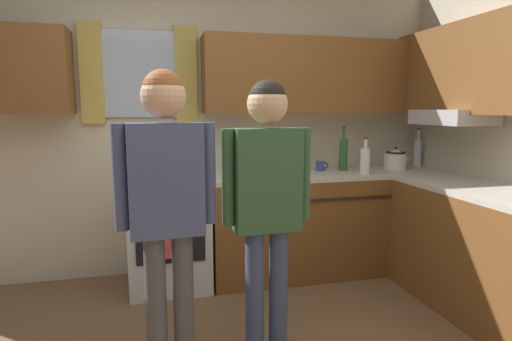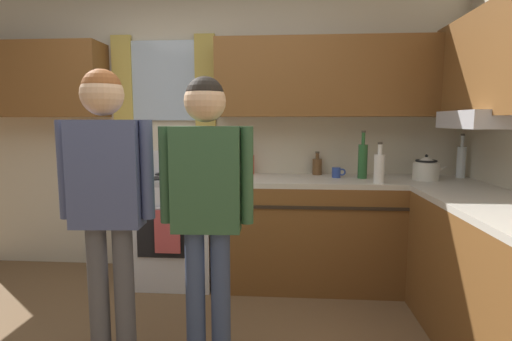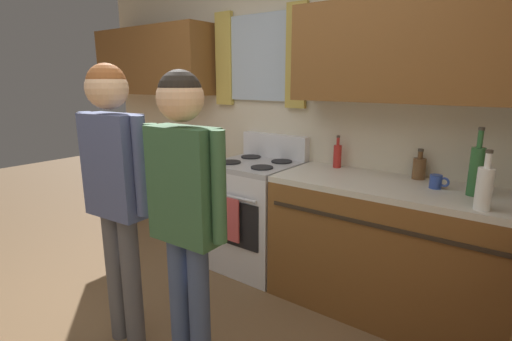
{
  "view_description": "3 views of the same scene",
  "coord_description": "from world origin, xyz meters",
  "px_view_note": "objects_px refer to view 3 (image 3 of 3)",
  "views": [
    {
      "loc": [
        -0.24,
        -1.8,
        1.44
      ],
      "look_at": [
        0.43,
        0.9,
        1.03
      ],
      "focal_mm": 28.92,
      "sensor_mm": 36.0,
      "label": 1
    },
    {
      "loc": [
        0.76,
        -1.7,
        1.37
      ],
      "look_at": [
        0.59,
        0.58,
        1.08
      ],
      "focal_mm": 27.58,
      "sensor_mm": 36.0,
      "label": 2
    },
    {
      "loc": [
        1.66,
        -0.87,
        1.55
      ],
      "look_at": [
        0.44,
        0.75,
        1.07
      ],
      "focal_mm": 26.85,
      "sensor_mm": 36.0,
      "label": 3
    }
  ],
  "objects_px": {
    "bottle_sauce_red": "(337,155)",
    "bottle_milk_white": "(484,187)",
    "bottle_squat_brown": "(419,168)",
    "adult_left": "(115,177)",
    "adult_in_plaid": "(185,197)",
    "mug_cobalt_blue": "(437,182)",
    "stove_oven": "(256,213)",
    "bottle_wine_green": "(476,170)"
  },
  "relations": [
    {
      "from": "bottle_wine_green",
      "to": "bottle_squat_brown",
      "type": "relative_size",
      "value": 1.92
    },
    {
      "from": "bottle_sauce_red",
      "to": "adult_left",
      "type": "distance_m",
      "value": 1.61
    },
    {
      "from": "adult_in_plaid",
      "to": "bottle_wine_green",
      "type": "bearing_deg",
      "value": 50.08
    },
    {
      "from": "bottle_wine_green",
      "to": "bottle_sauce_red",
      "type": "height_order",
      "value": "bottle_wine_green"
    },
    {
      "from": "stove_oven",
      "to": "bottle_squat_brown",
      "type": "height_order",
      "value": "bottle_squat_brown"
    },
    {
      "from": "adult_left",
      "to": "bottle_squat_brown",
      "type": "bearing_deg",
      "value": 50.34
    },
    {
      "from": "stove_oven",
      "to": "bottle_wine_green",
      "type": "distance_m",
      "value": 1.65
    },
    {
      "from": "bottle_milk_white",
      "to": "bottle_squat_brown",
      "type": "relative_size",
      "value": 1.53
    },
    {
      "from": "bottle_wine_green",
      "to": "bottle_sauce_red",
      "type": "bearing_deg",
      "value": 168.4
    },
    {
      "from": "bottle_wine_green",
      "to": "adult_left",
      "type": "height_order",
      "value": "adult_left"
    },
    {
      "from": "mug_cobalt_blue",
      "to": "bottle_sauce_red",
      "type": "bearing_deg",
      "value": 167.22
    },
    {
      "from": "adult_left",
      "to": "adult_in_plaid",
      "type": "bearing_deg",
      "value": 2.45
    },
    {
      "from": "bottle_sauce_red",
      "to": "bottle_milk_white",
      "type": "bearing_deg",
      "value": -24.01
    },
    {
      "from": "bottle_milk_white",
      "to": "bottle_wine_green",
      "type": "bearing_deg",
      "value": 106.12
    },
    {
      "from": "bottle_sauce_red",
      "to": "adult_in_plaid",
      "type": "distance_m",
      "value": 1.45
    },
    {
      "from": "bottle_sauce_red",
      "to": "stove_oven",
      "type": "bearing_deg",
      "value": -159.64
    },
    {
      "from": "bottle_milk_white",
      "to": "adult_in_plaid",
      "type": "distance_m",
      "value": 1.5
    },
    {
      "from": "stove_oven",
      "to": "adult_in_plaid",
      "type": "height_order",
      "value": "adult_in_plaid"
    },
    {
      "from": "bottle_squat_brown",
      "to": "adult_in_plaid",
      "type": "xyz_separation_m",
      "value": [
        -0.7,
        -1.46,
        0.03
      ]
    },
    {
      "from": "bottle_sauce_red",
      "to": "adult_in_plaid",
      "type": "height_order",
      "value": "adult_in_plaid"
    },
    {
      "from": "bottle_wine_green",
      "to": "bottle_squat_brown",
      "type": "distance_m",
      "value": 0.42
    },
    {
      "from": "mug_cobalt_blue",
      "to": "adult_left",
      "type": "height_order",
      "value": "adult_left"
    },
    {
      "from": "stove_oven",
      "to": "adult_in_plaid",
      "type": "bearing_deg",
      "value": -68.2
    },
    {
      "from": "bottle_wine_green",
      "to": "stove_oven",
      "type": "bearing_deg",
      "value": -178.93
    },
    {
      "from": "bottle_sauce_red",
      "to": "bottle_squat_brown",
      "type": "bearing_deg",
      "value": 1.09
    },
    {
      "from": "bottle_milk_white",
      "to": "bottle_squat_brown",
      "type": "bearing_deg",
      "value": 132.75
    },
    {
      "from": "bottle_sauce_red",
      "to": "bottle_milk_white",
      "type": "xyz_separation_m",
      "value": [
        1.02,
        -0.45,
        0.03
      ]
    },
    {
      "from": "bottle_wine_green",
      "to": "bottle_squat_brown",
      "type": "xyz_separation_m",
      "value": [
        -0.35,
        0.2,
        -0.07
      ]
    },
    {
      "from": "stove_oven",
      "to": "bottle_milk_white",
      "type": "bearing_deg",
      "value": -8.14
    },
    {
      "from": "adult_left",
      "to": "mug_cobalt_blue",
      "type": "bearing_deg",
      "value": 43.39
    },
    {
      "from": "bottle_sauce_red",
      "to": "adult_in_plaid",
      "type": "relative_size",
      "value": 0.15
    },
    {
      "from": "adult_left",
      "to": "adult_in_plaid",
      "type": "distance_m",
      "value": 0.53
    },
    {
      "from": "adult_in_plaid",
      "to": "bottle_sauce_red",
      "type": "bearing_deg",
      "value": 85.73
    },
    {
      "from": "bottle_squat_brown",
      "to": "bottle_wine_green",
      "type": "bearing_deg",
      "value": -30.02
    },
    {
      "from": "stove_oven",
      "to": "bottle_milk_white",
      "type": "distance_m",
      "value": 1.72
    },
    {
      "from": "bottle_squat_brown",
      "to": "bottle_sauce_red",
      "type": "bearing_deg",
      "value": -178.91
    },
    {
      "from": "bottle_sauce_red",
      "to": "bottle_squat_brown",
      "type": "relative_size",
      "value": 1.2
    },
    {
      "from": "bottle_wine_green",
      "to": "adult_left",
      "type": "xyz_separation_m",
      "value": [
        -1.59,
        -1.28,
        -0.02
      ]
    },
    {
      "from": "stove_oven",
      "to": "mug_cobalt_blue",
      "type": "relative_size",
      "value": 9.58
    },
    {
      "from": "bottle_milk_white",
      "to": "bottle_squat_brown",
      "type": "distance_m",
      "value": 0.63
    },
    {
      "from": "bottle_wine_green",
      "to": "bottle_sauce_red",
      "type": "relative_size",
      "value": 1.6
    },
    {
      "from": "mug_cobalt_blue",
      "to": "adult_in_plaid",
      "type": "distance_m",
      "value": 1.54
    }
  ]
}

